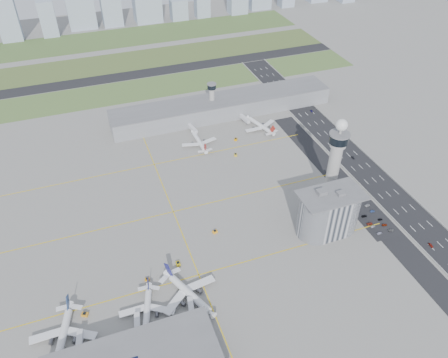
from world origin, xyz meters
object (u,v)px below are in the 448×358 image
object	(u,v)px
jet_bridge_far_1	(241,117)
car_lot_7	(385,225)
tug_0	(85,314)
car_hw_0	(431,245)
admin_building	(328,212)
car_hw_2	(312,111)
car_lot_9	(373,211)
car_lot_5	(349,201)
tug_4	(236,155)
car_lot_3	(364,216)
car_lot_6	(391,230)
control_tower	(336,157)
car_lot_11	(363,200)
airplane_far_a	(199,139)
secondary_tower	(212,97)
airplane_near_a	(62,334)
car_lot_4	(357,210)
jet_bridge_near_0	(79,356)
tug_1	(147,279)
tug_2	(178,263)
airplane_near_c	(190,291)
airplane_far_b	(260,123)
car_hw_4	(274,88)
jet_bridge_far_0	(189,126)
tug_3	(215,232)
car_lot_2	(370,224)
jet_bridge_near_1	(138,338)
jet_bridge_near_2	(193,321)
car_lot_10	(367,205)
airplane_near_b	(146,309)
car_lot_0	(379,233)
car_hw_1	(353,158)
tug_5	(236,139)

from	to	relation	value
jet_bridge_far_1	car_lot_7	xyz separation A→B (m)	(39.83, -164.71, -2.30)
tug_0	car_hw_0	size ratio (longest dim) A/B	0.95
admin_building	car_hw_2	bearing A→B (deg)	64.23
car_hw_0	car_hw_2	distance (m)	181.77
tug_0	car_lot_9	distance (m)	200.77
jet_bridge_far_1	car_lot_5	world-z (taller)	jet_bridge_far_1
tug_4	car_lot_3	bearing A→B (deg)	138.43
tug_4	car_lot_6	world-z (taller)	tug_4
control_tower	tug_0	xyz separation A→B (m)	(-179.78, -43.34, -33.98)
tug_4	car_lot_11	distance (m)	107.63
airplane_far_a	car_lot_6	bearing A→B (deg)	-149.60
secondary_tower	airplane_near_a	size ratio (longest dim) A/B	0.76
airplane_far_a	car_lot_6	distance (m)	170.00
car_lot_3	car_lot_4	world-z (taller)	car_lot_3
jet_bridge_near_0	car_lot_4	distance (m)	201.89
airplane_near_a	car_lot_5	xyz separation A→B (m)	(202.44, 43.65, -5.26)
airplane_near_a	tug_1	world-z (taller)	airplane_near_a
admin_building	tug_2	size ratio (longest dim) A/B	11.99
airplane_near_c	car_lot_11	distance (m)	147.99
jet_bridge_near_0	airplane_far_b	bearing A→B (deg)	-35.47
car_hw_4	airplane_far_a	bearing A→B (deg)	-143.03
admin_building	jet_bridge_far_0	distance (m)	162.39
tug_0	car_hw_2	distance (m)	278.43
tug_3	car_lot_5	world-z (taller)	tug_3
airplane_far_b	car_lot_9	distance (m)	133.47
car_lot_2	car_lot_3	distance (m)	7.80
car_lot_9	airplane_far_b	bearing A→B (deg)	15.53
jet_bridge_near_1	jet_bridge_far_1	world-z (taller)	same
car_lot_4	car_lot_11	distance (m)	12.72
jet_bridge_near_0	car_hw_4	distance (m)	325.96
secondary_tower	jet_bridge_near_2	distance (m)	227.30
car_lot_3	car_lot_10	xyz separation A→B (m)	(8.59, 8.94, -0.01)
airplane_near_b	car_lot_10	size ratio (longest dim) A/B	9.04
airplane_near_c	car_lot_9	world-z (taller)	airplane_near_c
car_lot_5	car_lot_0	bearing A→B (deg)	-169.02
tug_0	car_lot_3	xyz separation A→B (m)	(191.69, 14.69, -0.48)
car_lot_5	airplane_far_b	bearing A→B (deg)	19.02
tug_4	car_lot_10	distance (m)	112.32
jet_bridge_near_1	car_lot_5	xyz separation A→B (m)	(165.64, 57.49, -2.24)
airplane_far_a	car_lot_9	distance (m)	152.88
car_lot_0	car_hw_1	bearing A→B (deg)	-23.02
jet_bridge_far_0	car_lot_3	xyz separation A→B (m)	(81.91, -152.65, -2.27)
airplane_near_a	tug_5	size ratio (longest dim) A/B	12.74
airplane_near_c	tug_4	bearing A→B (deg)	124.15
jet_bridge_near_2	jet_bridge_far_1	bearing A→B (deg)	-18.55
airplane_far_b	car_hw_2	distance (m)	60.26
control_tower	airplane_near_c	distance (m)	135.38
car_lot_10	car_hw_0	size ratio (longest dim) A/B	1.07
airplane_near_c	jet_bridge_far_1	size ratio (longest dim) A/B	3.12
jet_bridge_far_1	tug_2	bearing A→B (deg)	-44.15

